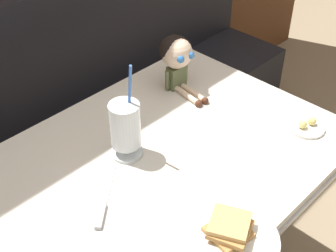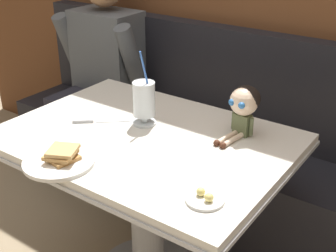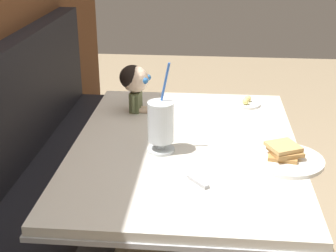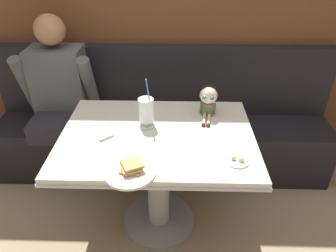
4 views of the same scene
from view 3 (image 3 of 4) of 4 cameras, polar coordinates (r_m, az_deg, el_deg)
name	(u,v)px [view 3 (image 3 of 4)]	position (r m, az deg, el deg)	size (l,w,h in m)	color
booth_bench	(28,230)	(2.07, -16.11, -11.72)	(2.60, 0.48, 1.00)	black
diner_table	(185,191)	(1.83, 1.97, -7.66)	(1.11, 0.81, 0.74)	silver
toast_plate	(285,157)	(1.65, 13.64, -3.61)	(0.25, 0.25, 0.06)	white
milkshake_glass	(161,125)	(1.64, -0.85, 0.17)	(0.10, 0.10, 0.31)	silver
butter_saucer	(246,103)	(2.12, 9.19, 2.68)	(0.12, 0.12, 0.04)	white
butter_knife	(191,178)	(1.51, 2.77, -6.10)	(0.19, 0.17, 0.01)	silver
seated_doll	(135,82)	(1.99, -3.88, 5.22)	(0.13, 0.23, 0.20)	#5B6642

